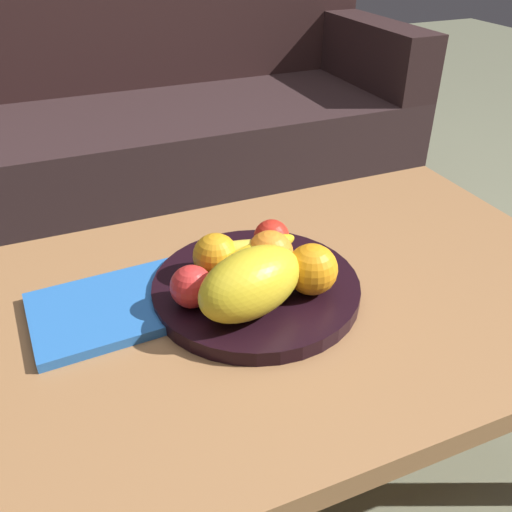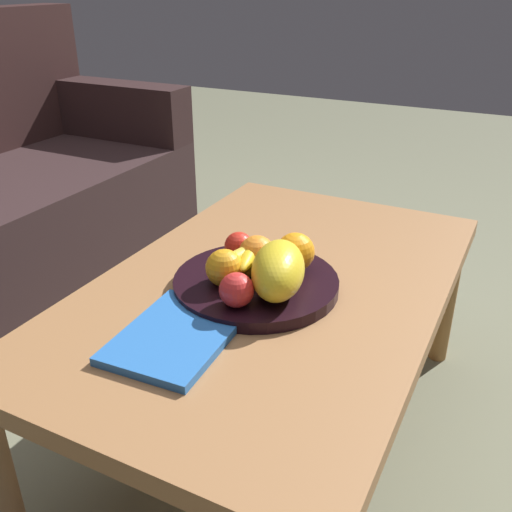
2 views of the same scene
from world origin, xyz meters
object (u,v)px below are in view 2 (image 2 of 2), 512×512
Objects in this scene: apple_front at (237,290)px; magazine at (177,335)px; banana_bunch at (243,261)px; melon_large_front at (278,270)px; coffee_table at (272,299)px; fruit_bowl at (256,283)px; orange_right at (295,252)px; orange_front at (257,254)px; apple_left at (239,246)px; orange_left at (224,268)px.

apple_front is 0.26× the size of magazine.
banana_bunch is at bearing -6.57° from magazine.
coffee_table is at bearing 30.99° from melon_large_front.
orange_right reaches higher than fruit_bowl.
apple_front is at bearing -168.07° from orange_front.
orange_front is at bearing -116.69° from apple_left.
orange_front reaches higher than fruit_bowl.
orange_left is 0.06m from banana_bunch.
orange_right is 0.47× the size of banana_bunch.
apple_left is 0.36× the size of banana_bunch.
orange_left is (-0.10, 0.06, 0.11)m from coffee_table.
orange_left is 0.18m from magazine.
orange_front is 0.31× the size of magazine.
fruit_bowl is 5.39× the size of apple_left.
apple_left is at bearing 14.17° from orange_left.
orange_right is at bearing -50.61° from banana_bunch.
orange_left is 0.30× the size of magazine.
orange_front is at bearing -19.96° from orange_left.
orange_right is 0.19m from apple_front.
orange_right is (0.07, -0.06, 0.05)m from fruit_bowl.
orange_left is at bearing -165.83° from apple_left.
melon_large_front is at bearing -81.07° from orange_left.
melon_large_front is (-0.08, -0.05, 0.12)m from coffee_table.
apple_front is (-0.14, -0.03, -0.01)m from orange_front.
orange_right is at bearing -21.49° from magazine.
orange_front is at bearing 120.81° from orange_right.
apple_left is (0.01, 0.09, 0.10)m from coffee_table.
orange_front is at bearing -29.55° from banana_bunch.
magazine is at bearing 150.11° from melon_large_front.
orange_right reaches higher than apple_left.
coffee_table is 14.42× the size of orange_left.
orange_left is at bearing 160.04° from orange_front.
orange_right is at bearing 5.47° from melon_large_front.
coffee_table is 6.10× the size of melon_large_front.
banana_bunch is at bearing -14.26° from orange_left.
melon_large_front reaches higher than apple_front.
orange_left is 1.20× the size of apple_left.
coffee_table is 0.07m from fruit_bowl.
orange_right is (0.04, -0.07, 0.00)m from orange_front.
banana_bunch is (0.05, -0.01, -0.01)m from orange_left.
banana_bunch reaches higher than fruit_bowl.
banana_bunch is (-0.03, 0.02, -0.01)m from orange_front.
orange_front is 0.45× the size of banana_bunch.
melon_large_front is 2.19× the size of orange_right.
apple_left reaches higher than fruit_bowl.
fruit_bowl is at bearing 8.51° from apple_front.
fruit_bowl is 0.10m from orange_right.
melon_large_front is 2.37× the size of orange_left.
orange_left reaches higher than magazine.
coffee_table is 13.99× the size of orange_front.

